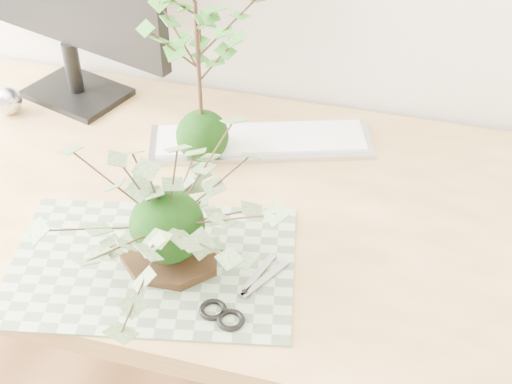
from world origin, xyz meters
TOP-DOWN VIEW (x-y plane):
  - desk at (-0.08, 1.23)m, footprint 1.60×0.70m
  - cutting_mat at (-0.14, 1.04)m, footprint 0.49×0.38m
  - stone_dish at (-0.11, 1.05)m, footprint 0.17×0.17m
  - ivy_kokedama at (-0.11, 1.05)m, footprint 0.33×0.33m
  - maple_kokedama at (-0.16, 1.33)m, footprint 0.27×0.27m
  - keyboard at (-0.07, 1.41)m, footprint 0.44×0.25m
  - foil_ball at (-0.59, 1.38)m, footprint 0.06×0.06m
  - scissors at (0.01, 0.98)m, footprint 0.09×0.17m

SIDE VIEW (x-z plane):
  - desk at x=-0.08m, z-range 0.28..1.02m
  - cutting_mat at x=-0.14m, z-range 0.74..0.74m
  - scissors at x=0.01m, z-range 0.74..0.75m
  - keyboard at x=-0.07m, z-range 0.74..0.76m
  - stone_dish at x=-0.11m, z-range 0.74..0.76m
  - foil_ball at x=-0.59m, z-range 0.74..0.80m
  - ivy_kokedama at x=-0.11m, z-range 0.76..0.98m
  - maple_kokedama at x=-0.16m, z-range 0.82..1.23m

